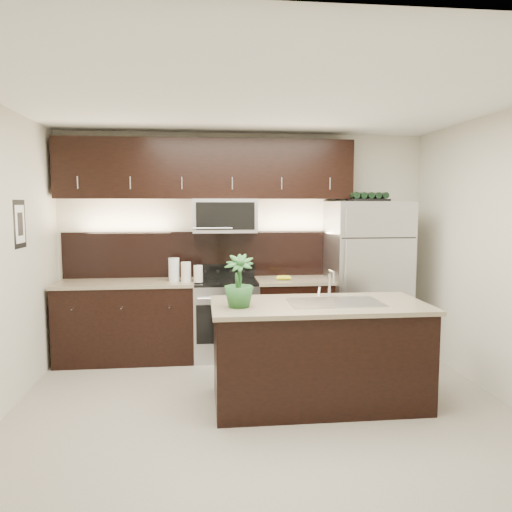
% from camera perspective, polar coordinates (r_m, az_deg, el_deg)
% --- Properties ---
extents(ground, '(4.50, 4.50, 0.00)m').
position_cam_1_polar(ground, '(4.61, 0.92, -17.57)').
color(ground, gray).
rests_on(ground, ground).
extents(room_walls, '(4.52, 4.02, 2.71)m').
position_cam_1_polar(room_walls, '(4.18, -0.49, 3.98)').
color(room_walls, beige).
rests_on(room_walls, ground).
extents(counter_run, '(3.51, 0.65, 0.94)m').
position_cam_1_polar(counter_run, '(6.04, -5.44, -7.17)').
color(counter_run, black).
rests_on(counter_run, ground).
extents(upper_fixtures, '(3.49, 0.40, 1.66)m').
position_cam_1_polar(upper_fixtures, '(6.03, -5.37, 8.79)').
color(upper_fixtures, black).
rests_on(upper_fixtures, counter_run).
extents(island, '(1.96, 0.96, 0.94)m').
position_cam_1_polar(island, '(4.72, 7.13, -10.93)').
color(island, black).
rests_on(island, ground).
extents(sink_faucet, '(0.84, 0.50, 0.28)m').
position_cam_1_polar(sink_faucet, '(4.65, 8.99, -5.07)').
color(sink_faucet, silver).
rests_on(sink_faucet, island).
extents(refrigerator, '(0.90, 0.81, 1.87)m').
position_cam_1_polar(refrigerator, '(6.22, 12.47, -2.54)').
color(refrigerator, '#B2B2B7').
rests_on(refrigerator, ground).
extents(wine_rack, '(0.46, 0.29, 0.11)m').
position_cam_1_polar(wine_rack, '(6.15, 12.68, 6.58)').
color(wine_rack, black).
rests_on(wine_rack, refrigerator).
extents(plant, '(0.30, 0.30, 0.46)m').
position_cam_1_polar(plant, '(4.36, -1.98, -2.87)').
color(plant, '#225623').
rests_on(plant, island).
extents(canisters, '(0.40, 0.22, 0.28)m').
position_cam_1_polar(canisters, '(5.85, -8.33, -1.74)').
color(canisters, silver).
rests_on(canisters, counter_run).
extents(french_press, '(0.11, 0.11, 0.32)m').
position_cam_1_polar(french_press, '(6.11, 9.61, -1.45)').
color(french_press, silver).
rests_on(french_press, counter_run).
extents(bananas, '(0.20, 0.16, 0.06)m').
position_cam_1_polar(bananas, '(5.94, 2.68, -2.47)').
color(bananas, yellow).
rests_on(bananas, counter_run).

